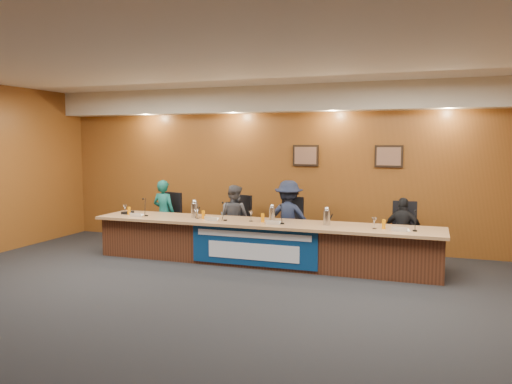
% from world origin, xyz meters
% --- Properties ---
extents(floor, '(10.00, 10.00, 0.00)m').
position_xyz_m(floor, '(0.00, 0.00, 0.00)').
color(floor, black).
rests_on(floor, ground).
extents(ceiling, '(10.00, 8.00, 0.04)m').
position_xyz_m(ceiling, '(0.00, 0.00, 3.20)').
color(ceiling, silver).
rests_on(ceiling, wall_back).
extents(wall_back, '(10.00, 0.04, 3.20)m').
position_xyz_m(wall_back, '(0.00, 4.00, 1.60)').
color(wall_back, brown).
rests_on(wall_back, floor).
extents(soffit, '(10.00, 0.50, 0.50)m').
position_xyz_m(soffit, '(0.00, 3.75, 2.95)').
color(soffit, beige).
rests_on(soffit, wall_back).
extents(dais_body, '(6.00, 0.80, 0.70)m').
position_xyz_m(dais_body, '(0.00, 2.40, 0.35)').
color(dais_body, '#4A2616').
rests_on(dais_body, floor).
extents(dais_top, '(6.10, 0.95, 0.05)m').
position_xyz_m(dais_top, '(0.00, 2.35, 0.72)').
color(dais_top, '#A3784E').
rests_on(dais_top, dais_body).
extents(banner, '(2.20, 0.02, 0.65)m').
position_xyz_m(banner, '(0.00, 1.99, 0.38)').
color(banner, navy).
rests_on(banner, dais_body).
extents(banner_text_upper, '(2.00, 0.01, 0.10)m').
position_xyz_m(banner_text_upper, '(0.00, 1.97, 0.58)').
color(banner_text_upper, silver).
rests_on(banner_text_upper, banner).
extents(banner_text_lower, '(1.60, 0.01, 0.28)m').
position_xyz_m(banner_text_lower, '(0.00, 1.97, 0.30)').
color(banner_text_lower, silver).
rests_on(banner_text_lower, banner).
extents(wall_photo_left, '(0.52, 0.04, 0.42)m').
position_xyz_m(wall_photo_left, '(0.40, 3.97, 1.85)').
color(wall_photo_left, black).
rests_on(wall_photo_left, wall_back).
extents(wall_photo_right, '(0.52, 0.04, 0.42)m').
position_xyz_m(wall_photo_right, '(2.00, 3.97, 1.85)').
color(wall_photo_right, black).
rests_on(wall_photo_right, wall_back).
extents(panelist_a, '(0.52, 0.37, 1.35)m').
position_xyz_m(panelist_a, '(-2.34, 3.14, 0.68)').
color(panelist_a, '#10534C').
rests_on(panelist_a, floor).
extents(panelist_b, '(0.72, 0.61, 1.30)m').
position_xyz_m(panelist_b, '(-0.81, 3.14, 0.65)').
color(panelist_b, '#46464B').
rests_on(panelist_b, floor).
extents(panelist_c, '(0.95, 0.59, 1.41)m').
position_xyz_m(panelist_c, '(0.29, 3.14, 0.71)').
color(panelist_c, '#161D33').
rests_on(panelist_c, floor).
extents(panelist_d, '(0.71, 0.35, 1.17)m').
position_xyz_m(panelist_d, '(2.34, 3.14, 0.59)').
color(panelist_d, black).
rests_on(panelist_d, floor).
extents(office_chair_a, '(0.58, 0.58, 0.08)m').
position_xyz_m(office_chair_a, '(-2.34, 3.24, 0.48)').
color(office_chair_a, black).
rests_on(office_chair_a, floor).
extents(office_chair_b, '(0.59, 0.59, 0.08)m').
position_xyz_m(office_chair_b, '(-0.81, 3.24, 0.48)').
color(office_chair_b, black).
rests_on(office_chair_b, floor).
extents(office_chair_c, '(0.50, 0.50, 0.08)m').
position_xyz_m(office_chair_c, '(0.29, 3.24, 0.48)').
color(office_chair_c, black).
rests_on(office_chair_c, floor).
extents(office_chair_d, '(0.48, 0.48, 0.08)m').
position_xyz_m(office_chair_d, '(2.34, 3.24, 0.48)').
color(office_chair_d, black).
rests_on(office_chair_d, floor).
extents(nameplate_a, '(0.24, 0.08, 0.10)m').
position_xyz_m(nameplate_a, '(-2.32, 2.08, 0.80)').
color(nameplate_a, white).
rests_on(nameplate_a, dais_top).
extents(microphone_a, '(0.07, 0.07, 0.02)m').
position_xyz_m(microphone_a, '(-2.20, 2.25, 0.76)').
color(microphone_a, black).
rests_on(microphone_a, dais_top).
extents(juice_glass_a, '(0.06, 0.06, 0.15)m').
position_xyz_m(juice_glass_a, '(-2.59, 2.28, 0.82)').
color(juice_glass_a, orange).
rests_on(juice_glass_a, dais_top).
extents(water_glass_a, '(0.08, 0.08, 0.18)m').
position_xyz_m(water_glass_a, '(-2.71, 2.32, 0.84)').
color(water_glass_a, silver).
rests_on(water_glass_a, dais_top).
extents(nameplate_b, '(0.24, 0.08, 0.10)m').
position_xyz_m(nameplate_b, '(-0.84, 2.13, 0.80)').
color(nameplate_b, white).
rests_on(nameplate_b, dais_top).
extents(microphone_b, '(0.07, 0.07, 0.02)m').
position_xyz_m(microphone_b, '(-0.60, 2.23, 0.76)').
color(microphone_b, black).
rests_on(microphone_b, dais_top).
extents(juice_glass_b, '(0.06, 0.06, 0.15)m').
position_xyz_m(juice_glass_b, '(-1.06, 2.31, 0.82)').
color(juice_glass_b, orange).
rests_on(juice_glass_b, dais_top).
extents(water_glass_b, '(0.08, 0.08, 0.18)m').
position_xyz_m(water_glass_b, '(-1.17, 2.27, 0.84)').
color(water_glass_b, silver).
rests_on(water_glass_b, dais_top).
extents(nameplate_c, '(0.24, 0.08, 0.10)m').
position_xyz_m(nameplate_c, '(0.30, 2.11, 0.80)').
color(nameplate_c, white).
rests_on(nameplate_c, dais_top).
extents(microphone_c, '(0.07, 0.07, 0.02)m').
position_xyz_m(microphone_c, '(0.43, 2.23, 0.76)').
color(microphone_c, black).
rests_on(microphone_c, dais_top).
extents(juice_glass_c, '(0.06, 0.06, 0.15)m').
position_xyz_m(juice_glass_c, '(0.06, 2.30, 0.82)').
color(juice_glass_c, orange).
rests_on(juice_glass_c, dais_top).
extents(water_glass_c, '(0.08, 0.08, 0.18)m').
position_xyz_m(water_glass_c, '(-0.15, 2.31, 0.84)').
color(water_glass_c, silver).
rests_on(water_glass_c, dais_top).
extents(nameplate_d, '(0.24, 0.08, 0.10)m').
position_xyz_m(nameplate_d, '(2.33, 2.13, 0.80)').
color(nameplate_d, white).
rests_on(nameplate_d, dais_top).
extents(microphone_d, '(0.07, 0.07, 0.02)m').
position_xyz_m(microphone_d, '(2.55, 2.26, 0.76)').
color(microphone_d, black).
rests_on(microphone_d, dais_top).
extents(juice_glass_d, '(0.06, 0.06, 0.15)m').
position_xyz_m(juice_glass_d, '(2.08, 2.31, 0.82)').
color(juice_glass_d, orange).
rests_on(juice_glass_d, dais_top).
extents(water_glass_d, '(0.08, 0.08, 0.18)m').
position_xyz_m(water_glass_d, '(1.94, 2.26, 0.84)').
color(water_glass_d, silver).
rests_on(water_glass_d, dais_top).
extents(carafe_left, '(0.13, 0.13, 0.26)m').
position_xyz_m(carafe_left, '(-1.26, 2.37, 0.88)').
color(carafe_left, silver).
rests_on(carafe_left, dais_top).
extents(carafe_mid, '(0.11, 0.11, 0.24)m').
position_xyz_m(carafe_mid, '(0.18, 2.45, 0.87)').
color(carafe_mid, silver).
rests_on(carafe_mid, dais_top).
extents(carafe_right, '(0.12, 0.12, 0.25)m').
position_xyz_m(carafe_right, '(1.16, 2.37, 0.87)').
color(carafe_right, silver).
rests_on(carafe_right, dais_top).
extents(speakerphone, '(0.32, 0.32, 0.05)m').
position_xyz_m(speakerphone, '(-2.63, 2.36, 0.78)').
color(speakerphone, black).
rests_on(speakerphone, dais_top).
extents(paper_stack, '(0.26, 0.33, 0.01)m').
position_xyz_m(paper_stack, '(2.36, 2.32, 0.75)').
color(paper_stack, white).
rests_on(paper_stack, dais_top).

